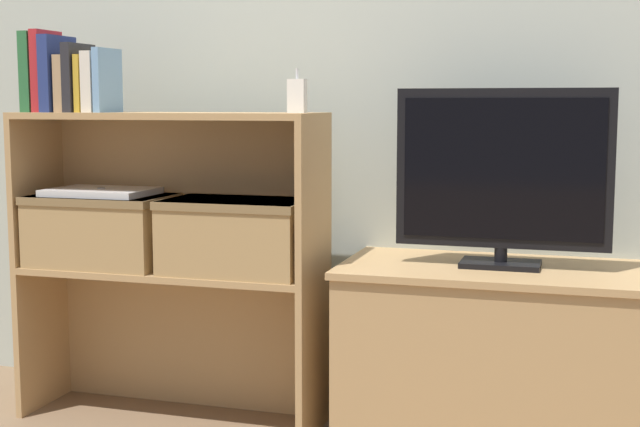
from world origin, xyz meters
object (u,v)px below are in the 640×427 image
object	(u,v)px
book_ivory	(97,82)
storage_basket_right	(237,233)
book_charcoal	(79,78)
book_crimson	(47,71)
book_navy	(58,74)
baby_monitor	(297,96)
tv_stand	(498,356)
book_forest	(36,72)
book_tan	(70,84)
book_skyblue	(108,80)
storage_basket_left	(102,227)
laptop	(101,192)
tv	(503,173)
book_mustard	(88,84)

from	to	relation	value
book_ivory	storage_basket_right	distance (m)	0.62
book_charcoal	storage_basket_right	size ratio (longest dim) A/B	0.48
book_crimson	book_navy	bearing A→B (deg)	0.00
book_navy	baby_monitor	world-z (taller)	book_navy
tv_stand	book_crimson	bearing A→B (deg)	-174.99
book_crimson	baby_monitor	distance (m)	0.79
tv_stand	book_forest	bearing A→B (deg)	-175.13
book_crimson	book_tan	size ratio (longest dim) A/B	1.45
book_skyblue	storage_basket_right	xyz separation A→B (m)	(0.40, 0.03, -0.45)
storage_basket_left	book_skyblue	bearing A→B (deg)	-29.56
laptop	storage_basket_right	bearing A→B (deg)	0.00
baby_monitor	storage_basket_left	world-z (taller)	baby_monitor
book_navy	book_tan	world-z (taller)	book_navy
tv	book_forest	size ratio (longest dim) A/B	2.45
tv	book_forest	distance (m)	1.44
book_ivory	book_skyblue	world-z (taller)	book_skyblue
tv	book_crimson	bearing A→B (deg)	-175.05
tv	storage_basket_right	bearing A→B (deg)	-173.26
book_skyblue	storage_basket_right	world-z (taller)	book_skyblue
book_charcoal	laptop	distance (m)	0.35
book_mustard	book_skyblue	xyz separation A→B (m)	(0.07, 0.00, 0.01)
book_crimson	baby_monitor	xyz separation A→B (m)	(0.79, 0.04, -0.07)
book_tan	laptop	bearing A→B (deg)	19.62
book_forest	book_skyblue	size ratio (longest dim) A/B	1.28
laptop	tv	bearing A→B (deg)	4.25
book_crimson	book_tan	distance (m)	0.09
book_navy	book_forest	bearing A→B (deg)	180.00
book_tan	baby_monitor	size ratio (longest dim) A/B	1.35
baby_monitor	storage_basket_right	distance (m)	0.44
book_navy	book_charcoal	distance (m)	0.07
book_ivory	tv	bearing A→B (deg)	5.66
baby_monitor	book_crimson	bearing A→B (deg)	-176.86
book_forest	book_skyblue	world-z (taller)	book_forest
tv_stand	storage_basket_left	distance (m)	1.26
book_charcoal	book_mustard	bearing A→B (deg)	0.00
book_crimson	book_charcoal	xyz separation A→B (m)	(0.11, 0.00, -0.02)
tv	book_charcoal	distance (m)	1.29
book_skyblue	storage_basket_left	distance (m)	0.45
book_forest	baby_monitor	xyz separation A→B (m)	(0.83, 0.04, -0.07)
tv_stand	book_ivory	size ratio (longest dim) A/B	4.96
book_forest	book_charcoal	bearing A→B (deg)	0.00
book_crimson	book_navy	world-z (taller)	book_crimson
tv_stand	storage_basket_left	xyz separation A→B (m)	(-1.21, -0.09, 0.33)
tv	laptop	bearing A→B (deg)	-175.75
tv	book_crimson	xyz separation A→B (m)	(-1.37, -0.12, 0.29)
book_navy	laptop	bearing A→B (deg)	13.33
book_charcoal	book_navy	bearing A→B (deg)	180.00
book_ivory	storage_basket_left	xyz separation A→B (m)	(-0.02, 0.03, -0.44)
tv	storage_basket_right	xyz separation A→B (m)	(-0.76, -0.09, -0.19)
book_forest	book_skyblue	bearing A→B (deg)	0.00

